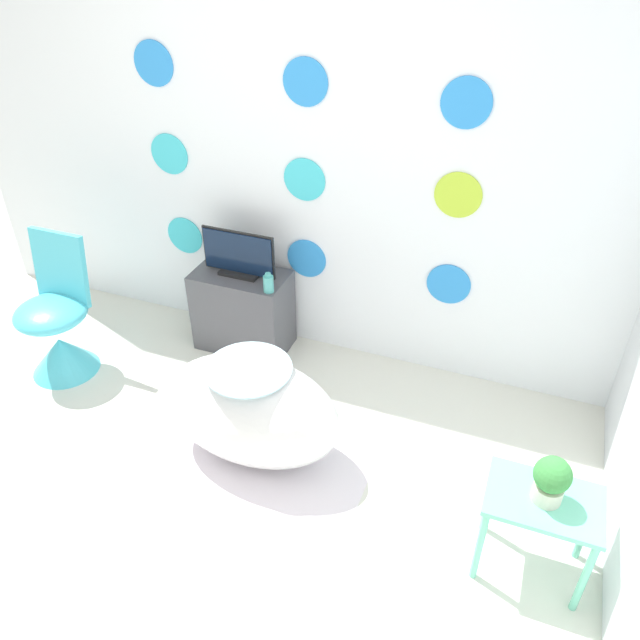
{
  "coord_description": "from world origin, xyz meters",
  "views": [
    {
      "loc": [
        1.28,
        -1.38,
        2.47
      ],
      "look_at": [
        0.43,
        0.82,
        0.83
      ],
      "focal_mm": 35.0,
      "sensor_mm": 36.0,
      "label": 1
    }
  ],
  "objects_px": {
    "bathtub": "(252,410)",
    "potted_plant_left": "(551,479)",
    "vase": "(268,283)",
    "tv": "(239,256)",
    "chair": "(58,332)"
  },
  "relations": [
    {
      "from": "chair",
      "to": "potted_plant_left",
      "type": "xyz_separation_m",
      "value": [
        2.81,
        -0.4,
        0.29
      ]
    },
    {
      "from": "tv",
      "to": "vase",
      "type": "relative_size",
      "value": 3.82
    },
    {
      "from": "potted_plant_left",
      "to": "vase",
      "type": "bearing_deg",
      "value": 151.06
    },
    {
      "from": "bathtub",
      "to": "tv",
      "type": "bearing_deg",
      "value": 119.54
    },
    {
      "from": "bathtub",
      "to": "chair",
      "type": "distance_m",
      "value": 1.41
    },
    {
      "from": "tv",
      "to": "vase",
      "type": "xyz_separation_m",
      "value": [
        0.25,
        -0.12,
        -0.07
      ]
    },
    {
      "from": "chair",
      "to": "potted_plant_left",
      "type": "height_order",
      "value": "chair"
    },
    {
      "from": "chair",
      "to": "vase",
      "type": "xyz_separation_m",
      "value": [
        1.17,
        0.51,
        0.31
      ]
    },
    {
      "from": "tv",
      "to": "chair",
      "type": "bearing_deg",
      "value": -145.98
    },
    {
      "from": "bathtub",
      "to": "chair",
      "type": "height_order",
      "value": "chair"
    },
    {
      "from": "bathtub",
      "to": "potted_plant_left",
      "type": "relative_size",
      "value": 4.34
    },
    {
      "from": "chair",
      "to": "tv",
      "type": "height_order",
      "value": "chair"
    },
    {
      "from": "vase",
      "to": "potted_plant_left",
      "type": "distance_m",
      "value": 1.88
    },
    {
      "from": "chair",
      "to": "tv",
      "type": "xyz_separation_m",
      "value": [
        0.92,
        0.62,
        0.38
      ]
    },
    {
      "from": "bathtub",
      "to": "potted_plant_left",
      "type": "xyz_separation_m",
      "value": [
        1.42,
        -0.19,
        0.27
      ]
    }
  ]
}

